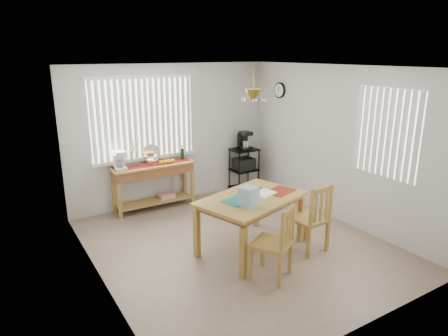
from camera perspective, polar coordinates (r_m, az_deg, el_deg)
ground at (r=6.13m, az=1.93°, el=-10.90°), size 4.00×4.50×0.01m
room_shell at (r=5.58m, az=2.03°, el=4.88°), size 4.20×4.70×2.70m
sideboard at (r=7.35m, az=-9.97°, el=-1.08°), size 1.50×0.42×0.84m
sideboard_items at (r=7.19m, az=-11.88°, el=1.25°), size 1.42×0.35×0.64m
wire_cart at (r=8.25m, az=2.87°, el=0.35°), size 0.52×0.42×0.89m
cart_items at (r=8.13m, az=2.89°, el=3.91°), size 0.21×0.25×0.37m
dining_table at (r=5.73m, az=3.92°, el=-5.06°), size 1.72×1.36×0.80m
table_items at (r=5.48m, az=4.08°, el=-3.96°), size 1.25×0.57×0.26m
chair_left at (r=5.13m, az=7.26°, el=-10.61°), size 0.62×0.62×0.98m
chair_right at (r=5.88m, az=12.30°, el=-7.11°), size 0.51×0.51×1.01m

